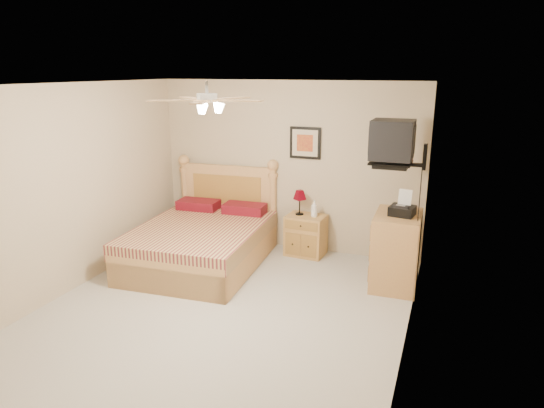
{
  "coord_description": "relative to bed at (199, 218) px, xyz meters",
  "views": [
    {
      "loc": [
        2.28,
        -4.46,
        2.65
      ],
      "look_at": [
        0.26,
        0.9,
        1.05
      ],
      "focal_mm": 32.0,
      "sensor_mm": 36.0,
      "label": 1
    }
  ],
  "objects": [
    {
      "name": "floor",
      "position": [
        0.89,
        -1.12,
        -0.68
      ],
      "size": [
        4.5,
        4.5,
        0.0
      ],
      "primitive_type": "plane",
      "color": "#A8A298",
      "rests_on": "ground"
    },
    {
      "name": "ceiling",
      "position": [
        0.89,
        -1.12,
        1.82
      ],
      "size": [
        4.0,
        4.5,
        0.04
      ],
      "primitive_type": "cube",
      "color": "white",
      "rests_on": "ground"
    },
    {
      "name": "wall_back",
      "position": [
        0.89,
        1.13,
        0.57
      ],
      "size": [
        4.0,
        0.04,
        2.5
      ],
      "primitive_type": "cube",
      "color": "#BDAA8B",
      "rests_on": "ground"
    },
    {
      "name": "wall_front",
      "position": [
        0.89,
        -3.37,
        0.57
      ],
      "size": [
        4.0,
        0.04,
        2.5
      ],
      "primitive_type": "cube",
      "color": "#BDAA8B",
      "rests_on": "ground"
    },
    {
      "name": "wall_left",
      "position": [
        -1.11,
        -1.12,
        0.57
      ],
      "size": [
        0.04,
        4.5,
        2.5
      ],
      "primitive_type": "cube",
      "color": "#BDAA8B",
      "rests_on": "ground"
    },
    {
      "name": "wall_right",
      "position": [
        2.89,
        -1.12,
        0.57
      ],
      "size": [
        0.04,
        4.5,
        2.5
      ],
      "primitive_type": "cube",
      "color": "#BDAA8B",
      "rests_on": "ground"
    },
    {
      "name": "bed",
      "position": [
        0.0,
        0.0,
        0.0
      ],
      "size": [
        1.72,
        2.19,
        1.35
      ],
      "primitive_type": null,
      "rotation": [
        0.0,
        0.0,
        0.06
      ],
      "color": "tan",
      "rests_on": "ground"
    },
    {
      "name": "nightstand",
      "position": [
        1.26,
        0.88,
        -0.38
      ],
      "size": [
        0.57,
        0.45,
        0.6
      ],
      "primitive_type": "cube",
      "rotation": [
        0.0,
        0.0,
        -0.06
      ],
      "color": "#AF7A3E",
      "rests_on": "ground"
    },
    {
      "name": "table_lamp",
      "position": [
        1.15,
        0.91,
        0.1
      ],
      "size": [
        0.22,
        0.22,
        0.37
      ],
      "primitive_type": null,
      "rotation": [
        0.0,
        0.0,
        0.12
      ],
      "color": "#5F0110",
      "rests_on": "nightstand"
    },
    {
      "name": "lotion_bottle",
      "position": [
        1.38,
        0.88,
        0.04
      ],
      "size": [
        0.12,
        0.12,
        0.24
      ],
      "primitive_type": "imported",
      "rotation": [
        0.0,
        0.0,
        0.36
      ],
      "color": "white",
      "rests_on": "nightstand"
    },
    {
      "name": "framed_picture",
      "position": [
        1.16,
        1.11,
        0.94
      ],
      "size": [
        0.46,
        0.04,
        0.46
      ],
      "primitive_type": "cube",
      "color": "black",
      "rests_on": "wall_back"
    },
    {
      "name": "dresser",
      "position": [
        2.62,
        0.27,
        -0.21
      ],
      "size": [
        0.57,
        0.81,
        0.94
      ],
      "primitive_type": "cube",
      "rotation": [
        0.0,
        0.0,
        0.03
      ],
      "color": "#AC704A",
      "rests_on": "ground"
    },
    {
      "name": "fax_machine",
      "position": [
        2.66,
        0.24,
        0.41
      ],
      "size": [
        0.33,
        0.34,
        0.3
      ],
      "primitive_type": null,
      "rotation": [
        0.0,
        0.0,
        -0.16
      ],
      "color": "black",
      "rests_on": "dresser"
    },
    {
      "name": "magazine_lower",
      "position": [
        2.56,
        0.53,
        0.27
      ],
      "size": [
        0.25,
        0.29,
        0.02
      ],
      "primitive_type": "imported",
      "rotation": [
        0.0,
        0.0,
        0.24
      ],
      "color": "beige",
      "rests_on": "dresser"
    },
    {
      "name": "magazine_upper",
      "position": [
        2.55,
        0.54,
        0.3
      ],
      "size": [
        0.28,
        0.3,
        0.02
      ],
      "primitive_type": "imported",
      "rotation": [
        0.0,
        0.0,
        0.55
      ],
      "color": "gray",
      "rests_on": "magazine_lower"
    },
    {
      "name": "wall_tv",
      "position": [
        2.64,
        0.22,
        1.13
      ],
      "size": [
        0.56,
        0.46,
        0.58
      ],
      "primitive_type": null,
      "color": "black",
      "rests_on": "wall_right"
    },
    {
      "name": "ceiling_fan",
      "position": [
        0.89,
        -1.32,
        1.68
      ],
      "size": [
        1.14,
        1.14,
        0.28
      ],
      "primitive_type": null,
      "color": "silver",
      "rests_on": "ceiling"
    }
  ]
}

